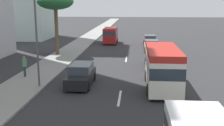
{
  "coord_description": "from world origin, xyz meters",
  "views": [
    {
      "loc": [
        -4.69,
        -0.99,
        6.25
      ],
      "look_at": [
        17.23,
        0.85,
        1.55
      ],
      "focal_mm": 44.58,
      "sensor_mm": 36.0,
      "label": 1
    }
  ],
  "objects_px": {
    "van_lead": "(111,35)",
    "car_fourth": "(150,40)",
    "minibus_fifth": "(162,66)",
    "car_sixth": "(81,75)",
    "pedestrian_near_lamp": "(24,65)",
    "street_lamp": "(37,27)",
    "car_second": "(154,60)",
    "palm_tree": "(55,2)",
    "car_third": "(152,46)"
  },
  "relations": [
    {
      "from": "van_lead",
      "to": "car_fourth",
      "type": "bearing_deg",
      "value": 75.65
    },
    {
      "from": "minibus_fifth",
      "to": "car_sixth",
      "type": "distance_m",
      "value": 6.32
    },
    {
      "from": "car_fourth",
      "to": "pedestrian_near_lamp",
      "type": "height_order",
      "value": "pedestrian_near_lamp"
    },
    {
      "from": "van_lead",
      "to": "street_lamp",
      "type": "distance_m",
      "value": 24.89
    },
    {
      "from": "car_second",
      "to": "palm_tree",
      "type": "relative_size",
      "value": 0.58
    },
    {
      "from": "van_lead",
      "to": "car_third",
      "type": "xyz_separation_m",
      "value": [
        -7.13,
        -6.14,
        -0.68
      ]
    },
    {
      "from": "minibus_fifth",
      "to": "street_lamp",
      "type": "bearing_deg",
      "value": 95.03
    },
    {
      "from": "street_lamp",
      "to": "car_second",
      "type": "bearing_deg",
      "value": -49.02
    },
    {
      "from": "car_fourth",
      "to": "minibus_fifth",
      "type": "relative_size",
      "value": 0.61
    },
    {
      "from": "car_third",
      "to": "car_fourth",
      "type": "height_order",
      "value": "car_fourth"
    },
    {
      "from": "car_fourth",
      "to": "palm_tree",
      "type": "distance_m",
      "value": 16.12
    },
    {
      "from": "palm_tree",
      "to": "car_second",
      "type": "bearing_deg",
      "value": -116.01
    },
    {
      "from": "van_lead",
      "to": "palm_tree",
      "type": "height_order",
      "value": "palm_tree"
    },
    {
      "from": "van_lead",
      "to": "street_lamp",
      "type": "bearing_deg",
      "value": -7.27
    },
    {
      "from": "car_third",
      "to": "car_fourth",
      "type": "distance_m",
      "value": 5.55
    },
    {
      "from": "pedestrian_near_lamp",
      "to": "street_lamp",
      "type": "height_order",
      "value": "street_lamp"
    },
    {
      "from": "van_lead",
      "to": "minibus_fifth",
      "type": "height_order",
      "value": "minibus_fifth"
    },
    {
      "from": "palm_tree",
      "to": "pedestrian_near_lamp",
      "type": "bearing_deg",
      "value": -178.91
    },
    {
      "from": "car_third",
      "to": "street_lamp",
      "type": "height_order",
      "value": "street_lamp"
    },
    {
      "from": "car_fourth",
      "to": "palm_tree",
      "type": "height_order",
      "value": "palm_tree"
    },
    {
      "from": "car_sixth",
      "to": "street_lamp",
      "type": "distance_m",
      "value": 4.92
    },
    {
      "from": "car_second",
      "to": "pedestrian_near_lamp",
      "type": "relative_size",
      "value": 2.38
    },
    {
      "from": "car_sixth",
      "to": "street_lamp",
      "type": "xyz_separation_m",
      "value": [
        -1.13,
        2.9,
        3.81
      ]
    },
    {
      "from": "van_lead",
      "to": "car_second",
      "type": "relative_size",
      "value": 1.14
    },
    {
      "from": "car_third",
      "to": "street_lamp",
      "type": "relative_size",
      "value": 0.57
    },
    {
      "from": "pedestrian_near_lamp",
      "to": "car_third",
      "type": "bearing_deg",
      "value": -174.99
    },
    {
      "from": "car_second",
      "to": "minibus_fifth",
      "type": "xyz_separation_m",
      "value": [
        -7.04,
        -0.11,
        0.91
      ]
    },
    {
      "from": "minibus_fifth",
      "to": "car_sixth",
      "type": "relative_size",
      "value": 1.5
    },
    {
      "from": "car_fourth",
      "to": "car_third",
      "type": "bearing_deg",
      "value": 179.63
    },
    {
      "from": "car_fourth",
      "to": "car_second",
      "type": "bearing_deg",
      "value": 178.98
    },
    {
      "from": "car_second",
      "to": "car_fourth",
      "type": "distance_m",
      "value": 15.06
    },
    {
      "from": "van_lead",
      "to": "car_sixth",
      "type": "bearing_deg",
      "value": -0.55
    },
    {
      "from": "palm_tree",
      "to": "car_sixth",
      "type": "bearing_deg",
      "value": -156.46
    },
    {
      "from": "van_lead",
      "to": "car_third",
      "type": "height_order",
      "value": "van_lead"
    },
    {
      "from": "palm_tree",
      "to": "car_third",
      "type": "bearing_deg",
      "value": -71.67
    },
    {
      "from": "car_sixth",
      "to": "palm_tree",
      "type": "xyz_separation_m",
      "value": [
        12.34,
        5.38,
        5.62
      ]
    },
    {
      "from": "van_lead",
      "to": "minibus_fifth",
      "type": "xyz_separation_m",
      "value": [
        -23.69,
        -6.02,
        0.26
      ]
    },
    {
      "from": "minibus_fifth",
      "to": "pedestrian_near_lamp",
      "type": "distance_m",
      "value": 11.57
    },
    {
      "from": "van_lead",
      "to": "car_third",
      "type": "relative_size",
      "value": 1.18
    },
    {
      "from": "van_lead",
      "to": "car_fourth",
      "type": "relative_size",
      "value": 1.16
    },
    {
      "from": "car_second",
      "to": "palm_tree",
      "type": "height_order",
      "value": "palm_tree"
    },
    {
      "from": "minibus_fifth",
      "to": "pedestrian_near_lamp",
      "type": "xyz_separation_m",
      "value": [
        1.84,
        11.41,
        -0.53
      ]
    },
    {
      "from": "car_third",
      "to": "street_lamp",
      "type": "bearing_deg",
      "value": 151.9
    },
    {
      "from": "minibus_fifth",
      "to": "car_third",
      "type": "bearing_deg",
      "value": -0.43
    },
    {
      "from": "van_lead",
      "to": "car_second",
      "type": "xyz_separation_m",
      "value": [
        -16.64,
        -5.91,
        -0.66
      ]
    },
    {
      "from": "car_second",
      "to": "street_lamp",
      "type": "distance_m",
      "value": 12.57
    },
    {
      "from": "car_third",
      "to": "minibus_fifth",
      "type": "bearing_deg",
      "value": 179.57
    },
    {
      "from": "car_fourth",
      "to": "street_lamp",
      "type": "relative_size",
      "value": 0.58
    },
    {
      "from": "pedestrian_near_lamp",
      "to": "palm_tree",
      "type": "distance_m",
      "value": 12.04
    },
    {
      "from": "pedestrian_near_lamp",
      "to": "car_sixth",
      "type": "bearing_deg",
      "value": 116.8
    }
  ]
}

